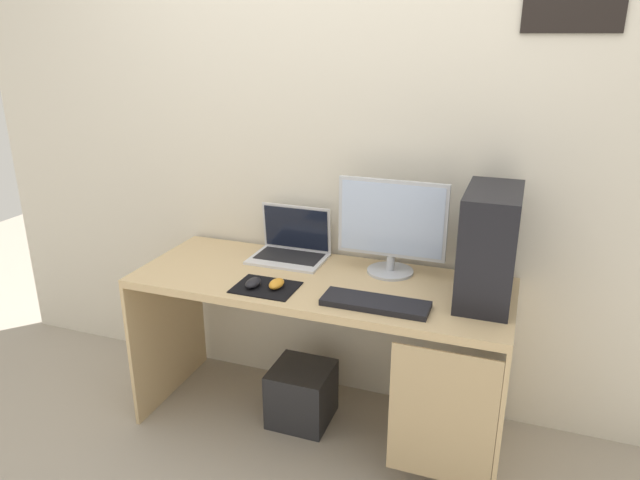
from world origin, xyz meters
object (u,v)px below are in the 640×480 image
at_px(keyboard, 375,303).
at_px(mouse_right, 253,283).
at_px(mouse_left, 277,284).
at_px(laptop, 291,248).
at_px(monitor, 392,227).
at_px(subwoofer, 302,393).
at_px(pc_tower, 489,246).

bearing_deg(keyboard, mouse_right, -179.45).
bearing_deg(mouse_left, laptop, 103.09).
bearing_deg(monitor, keyboard, -85.81).
distance_m(keyboard, subwoofer, 0.75).
relative_size(monitor, keyboard, 1.13).
relative_size(pc_tower, monitor, 0.94).
bearing_deg(mouse_right, monitor, 34.88).
bearing_deg(subwoofer, monitor, 24.95).
height_order(mouse_left, subwoofer, mouse_left).
bearing_deg(subwoofer, pc_tower, 3.35).
bearing_deg(mouse_left, keyboard, -2.67).
xyz_separation_m(laptop, subwoofer, (0.13, -0.19, -0.65)).
xyz_separation_m(keyboard, mouse_left, (-0.43, 0.02, 0.01)).
bearing_deg(monitor, mouse_left, -141.36).
relative_size(monitor, laptop, 1.38).
bearing_deg(mouse_right, subwoofer, 52.28).
xyz_separation_m(laptop, keyboard, (0.51, -0.37, -0.04)).
xyz_separation_m(mouse_left, subwoofer, (0.04, 0.16, -0.62)).
distance_m(monitor, keyboard, 0.40).
distance_m(keyboard, mouse_right, 0.52).
height_order(monitor, mouse_right, monitor).
bearing_deg(monitor, mouse_right, -145.12).
bearing_deg(mouse_left, mouse_right, -165.26).
bearing_deg(pc_tower, monitor, 163.69).
relative_size(laptop, subwoofer, 1.25).
relative_size(laptop, mouse_right, 3.58).
distance_m(monitor, mouse_left, 0.55).
xyz_separation_m(pc_tower, mouse_right, (-0.91, -0.23, -0.20)).
height_order(keyboard, mouse_right, mouse_right).
distance_m(pc_tower, mouse_right, 0.96).
relative_size(pc_tower, laptop, 1.30).
relative_size(monitor, subwoofer, 1.73).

